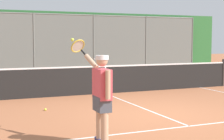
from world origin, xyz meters
name	(u,v)px	position (x,y,z in m)	size (l,w,h in m)	color
ground_plane	(159,114)	(0.00, 0.00, 0.00)	(60.00, 60.00, 0.00)	#A8603D
court_line_markings	(198,130)	(0.00, 1.57, 0.00)	(7.86, 8.84, 0.01)	white
fence_backdrop	(62,45)	(0.00, -9.53, 1.58)	(17.66, 1.37, 3.19)	slate
tennis_net	(105,79)	(0.00, -3.59, 0.49)	(10.10, 0.09, 1.07)	#2D2D2D
tennis_player	(101,93)	(2.17, 1.75, 0.90)	(0.46, 1.34, 1.85)	navy
tennis_ball_by_sideline	(45,109)	(2.48, -1.51, 0.03)	(0.07, 0.07, 0.07)	#D6E042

